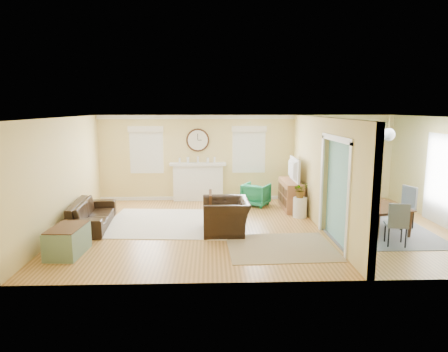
% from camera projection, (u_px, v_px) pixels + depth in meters
% --- Properties ---
extents(floor, '(9.00, 9.00, 0.00)m').
position_uv_depth(floor, '(258.00, 228.00, 9.49)').
color(floor, olive).
rests_on(floor, ground).
extents(wall_back, '(9.00, 0.02, 2.60)m').
position_uv_depth(wall_back, '(247.00, 158.00, 12.22)').
color(wall_back, '#E6CA6F').
rests_on(wall_back, ground).
extents(wall_front, '(9.00, 0.02, 2.60)m').
position_uv_depth(wall_front, '(282.00, 205.00, 6.31)').
color(wall_front, '#E6CA6F').
rests_on(wall_front, ground).
extents(wall_left, '(0.02, 6.00, 2.60)m').
position_uv_depth(wall_left, '(63.00, 175.00, 9.11)').
color(wall_left, '#E6CA6F').
rests_on(wall_left, ground).
extents(wall_right, '(0.02, 6.00, 2.60)m').
position_uv_depth(wall_right, '(448.00, 173.00, 9.42)').
color(wall_right, '#E6CA6F').
rests_on(wall_right, ground).
extents(ceiling, '(9.00, 6.00, 0.02)m').
position_uv_depth(ceiling, '(260.00, 117.00, 9.05)').
color(ceiling, white).
rests_on(ceiling, wall_back).
extents(partition, '(0.17, 6.00, 2.60)m').
position_uv_depth(partition, '(320.00, 169.00, 9.59)').
color(partition, '#E6CA6F').
rests_on(partition, ground).
extents(fireplace, '(1.70, 0.30, 1.17)m').
position_uv_depth(fireplace, '(198.00, 181.00, 12.17)').
color(fireplace, white).
rests_on(fireplace, ground).
extents(wall_clock, '(0.70, 0.07, 0.70)m').
position_uv_depth(wall_clock, '(198.00, 140.00, 12.04)').
color(wall_clock, '#462711').
rests_on(wall_clock, wall_back).
extents(window_left, '(1.05, 0.13, 1.42)m').
position_uv_depth(window_left, '(146.00, 147.00, 12.01)').
color(window_left, white).
rests_on(window_left, wall_back).
extents(window_right, '(1.05, 0.13, 1.42)m').
position_uv_depth(window_right, '(249.00, 146.00, 12.12)').
color(window_right, white).
rests_on(window_right, wall_back).
extents(french_doors, '(0.06, 1.70, 2.20)m').
position_uv_depth(french_doors, '(446.00, 181.00, 9.46)').
color(french_doors, white).
rests_on(french_doors, ground).
extents(pendant, '(0.30, 0.30, 0.55)m').
position_uv_depth(pendant, '(388.00, 135.00, 9.22)').
color(pendant, gold).
rests_on(pendant, ceiling).
extents(rug_cream, '(3.16, 2.79, 0.02)m').
position_uv_depth(rug_cream, '(168.00, 222.00, 9.88)').
color(rug_cream, silver).
rests_on(rug_cream, floor).
extents(rug_jute, '(2.20, 1.83, 0.01)m').
position_uv_depth(rug_jute, '(281.00, 247.00, 8.14)').
color(rug_jute, gray).
rests_on(rug_jute, floor).
extents(rug_grey, '(2.44, 3.05, 0.01)m').
position_uv_depth(rug_grey, '(373.00, 228.00, 9.42)').
color(rug_grey, slate).
rests_on(rug_grey, floor).
extents(sofa, '(1.00, 2.18, 0.62)m').
position_uv_depth(sofa, '(92.00, 214.00, 9.52)').
color(sofa, black).
rests_on(sofa, floor).
extents(eames_chair, '(1.06, 1.20, 0.76)m').
position_uv_depth(eames_chair, '(226.00, 216.00, 9.08)').
color(eames_chair, black).
rests_on(eames_chair, floor).
extents(green_chair, '(0.95, 0.96, 0.65)m').
position_uv_depth(green_chair, '(256.00, 194.00, 11.59)').
color(green_chair, '#177F46').
rests_on(green_chair, floor).
extents(trunk, '(0.65, 1.00, 0.55)m').
position_uv_depth(trunk, '(68.00, 241.00, 7.72)').
color(trunk, slate).
rests_on(trunk, floor).
extents(credenza, '(0.48, 1.42, 0.80)m').
position_uv_depth(credenza, '(291.00, 195.00, 11.22)').
color(credenza, '#9D633C').
rests_on(credenza, floor).
extents(tv, '(0.15, 1.13, 0.65)m').
position_uv_depth(tv, '(291.00, 169.00, 11.09)').
color(tv, black).
rests_on(tv, credenza).
extents(garden_stool, '(0.36, 0.36, 0.52)m').
position_uv_depth(garden_stool, '(300.00, 207.00, 10.34)').
color(garden_stool, white).
rests_on(garden_stool, floor).
extents(potted_plant, '(0.42, 0.39, 0.41)m').
position_uv_depth(potted_plant, '(300.00, 190.00, 10.26)').
color(potted_plant, '#337F33').
rests_on(potted_plant, garden_stool).
extents(dining_table, '(1.30, 1.91, 0.62)m').
position_uv_depth(dining_table, '(374.00, 216.00, 9.37)').
color(dining_table, '#462711').
rests_on(dining_table, floor).
extents(dining_chair_n, '(0.53, 0.53, 0.99)m').
position_uv_depth(dining_chair_n, '(359.00, 195.00, 10.35)').
color(dining_chair_n, slate).
rests_on(dining_chair_n, floor).
extents(dining_chair_s, '(0.48, 0.48, 0.92)m').
position_uv_depth(dining_chair_s, '(396.00, 220.00, 8.19)').
color(dining_chair_s, slate).
rests_on(dining_chair_s, floor).
extents(dining_chair_w, '(0.43, 0.43, 0.98)m').
position_uv_depth(dining_chair_w, '(346.00, 205.00, 9.31)').
color(dining_chair_w, white).
rests_on(dining_chair_w, floor).
extents(dining_chair_e, '(0.55, 0.55, 0.99)m').
position_uv_depth(dining_chair_e, '(403.00, 204.00, 9.38)').
color(dining_chair_e, slate).
rests_on(dining_chair_e, floor).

